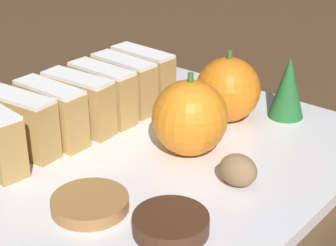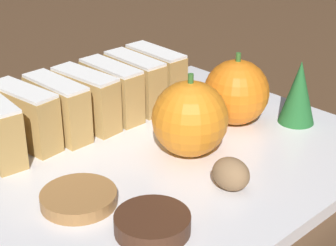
% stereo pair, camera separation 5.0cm
% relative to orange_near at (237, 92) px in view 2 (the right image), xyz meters
% --- Properties ---
extents(ground_plane, '(6.00, 6.00, 0.00)m').
position_rel_orange_near_xyz_m(ground_plane, '(-0.00, -0.09, -0.04)').
color(ground_plane, '#513823').
extents(serving_platter, '(0.30, 0.37, 0.01)m').
position_rel_orange_near_xyz_m(serving_platter, '(-0.00, -0.09, -0.04)').
color(serving_platter, white).
rests_on(serving_platter, ground_plane).
extents(stollen_slice_second, '(0.08, 0.03, 0.06)m').
position_rel_orange_near_xyz_m(stollen_slice_second, '(-0.11, -0.18, -0.00)').
color(stollen_slice_second, tan).
rests_on(stollen_slice_second, serving_platter).
extents(stollen_slice_third, '(0.08, 0.03, 0.06)m').
position_rel_orange_near_xyz_m(stollen_slice_third, '(-0.10, -0.15, -0.00)').
color(stollen_slice_third, tan).
rests_on(stollen_slice_third, serving_platter).
extents(stollen_slice_fourth, '(0.08, 0.03, 0.06)m').
position_rel_orange_near_xyz_m(stollen_slice_fourth, '(-0.10, -0.11, -0.00)').
color(stollen_slice_fourth, tan).
rests_on(stollen_slice_fourth, serving_platter).
extents(stollen_slice_fifth, '(0.08, 0.03, 0.06)m').
position_rel_orange_near_xyz_m(stollen_slice_fifth, '(-0.10, -0.08, -0.00)').
color(stollen_slice_fifth, tan).
rests_on(stollen_slice_fifth, serving_platter).
extents(stollen_slice_sixth, '(0.08, 0.03, 0.06)m').
position_rel_orange_near_xyz_m(stollen_slice_sixth, '(-0.10, -0.05, -0.00)').
color(stollen_slice_sixth, tan).
rests_on(stollen_slice_sixth, serving_platter).
extents(stollen_slice_back, '(0.08, 0.03, 0.06)m').
position_rel_orange_near_xyz_m(stollen_slice_back, '(-0.10, -0.01, -0.00)').
color(stollen_slice_back, tan).
rests_on(stollen_slice_back, serving_platter).
extents(orange_near, '(0.07, 0.07, 0.07)m').
position_rel_orange_near_xyz_m(orange_near, '(0.00, 0.00, 0.00)').
color(orange_near, orange).
rests_on(orange_near, serving_platter).
extents(orange_far, '(0.07, 0.07, 0.08)m').
position_rel_orange_near_xyz_m(orange_far, '(0.01, -0.08, 0.00)').
color(orange_far, orange).
rests_on(orange_far, serving_platter).
extents(walnut, '(0.03, 0.03, 0.03)m').
position_rel_orange_near_xyz_m(walnut, '(0.08, -0.10, -0.02)').
color(walnut, '#8E6B47').
rests_on(walnut, serving_platter).
extents(chocolate_cookie, '(0.06, 0.06, 0.01)m').
position_rel_orange_near_xyz_m(chocolate_cookie, '(0.08, -0.19, -0.03)').
color(chocolate_cookie, '#472819').
rests_on(chocolate_cookie, serving_platter).
extents(gingerbread_cookie, '(0.06, 0.06, 0.01)m').
position_rel_orange_near_xyz_m(gingerbread_cookie, '(0.01, -0.20, -0.03)').
color(gingerbread_cookie, '#A3703D').
rests_on(gingerbread_cookie, serving_platter).
extents(evergreen_sprig, '(0.04, 0.04, 0.07)m').
position_rel_orange_near_xyz_m(evergreen_sprig, '(0.04, 0.05, -0.00)').
color(evergreen_sprig, '#23662D').
rests_on(evergreen_sprig, serving_platter).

